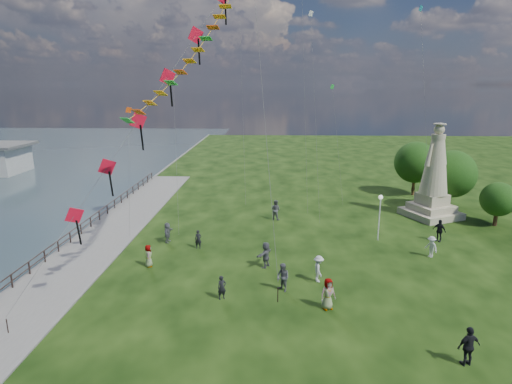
{
  "coord_description": "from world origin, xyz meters",
  "views": [
    {
      "loc": [
        0.13,
        -20.16,
        12.58
      ],
      "look_at": [
        -1.0,
        8.0,
        5.5
      ],
      "focal_mm": 30.0,
      "sensor_mm": 36.0,
      "label": 1
    }
  ],
  "objects_px": {
    "person_11": "(266,255)",
    "statue": "(434,183)",
    "person_10": "(149,256)",
    "person_8": "(431,247)",
    "person_0": "(222,288)",
    "person_5": "(168,232)",
    "lamppost": "(380,208)",
    "person_7": "(275,210)",
    "person_1": "(283,278)",
    "person_4": "(328,294)",
    "person_6": "(198,239)",
    "person_2": "(319,269)",
    "person_3": "(469,346)",
    "person_9": "(439,230)"
  },
  "relations": [
    {
      "from": "person_3",
      "to": "person_9",
      "type": "bearing_deg",
      "value": -121.37
    },
    {
      "from": "statue",
      "to": "person_1",
      "type": "bearing_deg",
      "value": -157.44
    },
    {
      "from": "person_0",
      "to": "person_5",
      "type": "relative_size",
      "value": 0.88
    },
    {
      "from": "lamppost",
      "to": "person_7",
      "type": "bearing_deg",
      "value": 148.24
    },
    {
      "from": "person_4",
      "to": "person_11",
      "type": "relative_size",
      "value": 1.01
    },
    {
      "from": "person_8",
      "to": "lamppost",
      "type": "bearing_deg",
      "value": -166.64
    },
    {
      "from": "person_0",
      "to": "person_6",
      "type": "xyz_separation_m",
      "value": [
        -2.84,
        8.15,
        0.0
      ]
    },
    {
      "from": "statue",
      "to": "person_2",
      "type": "xyz_separation_m",
      "value": [
        -12.48,
        -14.8,
        -2.54
      ]
    },
    {
      "from": "person_6",
      "to": "person_8",
      "type": "xyz_separation_m",
      "value": [
        17.74,
        -1.07,
        0.07
      ]
    },
    {
      "from": "person_3",
      "to": "person_7",
      "type": "xyz_separation_m",
      "value": [
        -8.75,
        21.67,
        0.01
      ]
    },
    {
      "from": "person_1",
      "to": "person_3",
      "type": "relative_size",
      "value": 0.94
    },
    {
      "from": "person_8",
      "to": "person_11",
      "type": "bearing_deg",
      "value": -107.64
    },
    {
      "from": "person_3",
      "to": "person_4",
      "type": "distance_m",
      "value": 7.59
    },
    {
      "from": "lamppost",
      "to": "person_4",
      "type": "distance_m",
      "value": 12.93
    },
    {
      "from": "person_2",
      "to": "person_7",
      "type": "height_order",
      "value": "person_7"
    },
    {
      "from": "person_5",
      "to": "person_8",
      "type": "distance_m",
      "value": 20.62
    },
    {
      "from": "person_1",
      "to": "person_0",
      "type": "bearing_deg",
      "value": -111.79
    },
    {
      "from": "person_8",
      "to": "statue",
      "type": "bearing_deg",
      "value": 132.51
    },
    {
      "from": "person_11",
      "to": "person_6",
      "type": "bearing_deg",
      "value": -92.04
    },
    {
      "from": "person_7",
      "to": "person_8",
      "type": "xyz_separation_m",
      "value": [
        11.62,
        -8.78,
        -0.16
      ]
    },
    {
      "from": "person_8",
      "to": "person_3",
      "type": "bearing_deg",
      "value": -40.67
    },
    {
      "from": "lamppost",
      "to": "person_9",
      "type": "relative_size",
      "value": 2.08
    },
    {
      "from": "person_1",
      "to": "person_4",
      "type": "distance_m",
      "value": 3.29
    },
    {
      "from": "person_1",
      "to": "person_10",
      "type": "distance_m",
      "value": 10.03
    },
    {
      "from": "person_1",
      "to": "person_9",
      "type": "xyz_separation_m",
      "value": [
        13.06,
        9.34,
        0.02
      ]
    },
    {
      "from": "lamppost",
      "to": "person_0",
      "type": "distance_m",
      "value": 15.99
    },
    {
      "from": "statue",
      "to": "lamppost",
      "type": "height_order",
      "value": "statue"
    },
    {
      "from": "person_4",
      "to": "person_10",
      "type": "distance_m",
      "value": 13.17
    },
    {
      "from": "person_0",
      "to": "person_7",
      "type": "relative_size",
      "value": 0.76
    },
    {
      "from": "person_9",
      "to": "person_11",
      "type": "relative_size",
      "value": 1.0
    },
    {
      "from": "person_11",
      "to": "statue",
      "type": "bearing_deg",
      "value": 158.15
    },
    {
      "from": "person_1",
      "to": "statue",
      "type": "bearing_deg",
      "value": 98.02
    },
    {
      "from": "statue",
      "to": "person_7",
      "type": "height_order",
      "value": "statue"
    },
    {
      "from": "person_10",
      "to": "person_8",
      "type": "bearing_deg",
      "value": -96.74
    },
    {
      "from": "person_4",
      "to": "person_9",
      "type": "height_order",
      "value": "person_4"
    },
    {
      "from": "person_3",
      "to": "person_4",
      "type": "xyz_separation_m",
      "value": [
        -5.81,
        4.88,
        -0.03
      ]
    },
    {
      "from": "person_7",
      "to": "person_11",
      "type": "relative_size",
      "value": 1.05
    },
    {
      "from": "person_2",
      "to": "person_11",
      "type": "xyz_separation_m",
      "value": [
        -3.5,
        2.18,
        0.04
      ]
    },
    {
      "from": "statue",
      "to": "person_7",
      "type": "relative_size",
      "value": 4.67
    },
    {
      "from": "statue",
      "to": "person_5",
      "type": "relative_size",
      "value": 5.41
    },
    {
      "from": "person_4",
      "to": "person_5",
      "type": "xyz_separation_m",
      "value": [
        -11.81,
        10.33,
        -0.1
      ]
    },
    {
      "from": "person_5",
      "to": "person_11",
      "type": "xyz_separation_m",
      "value": [
        8.14,
        -4.61,
        0.09
      ]
    },
    {
      "from": "person_7",
      "to": "person_9",
      "type": "xyz_separation_m",
      "value": [
        13.47,
        -5.35,
        -0.04
      ]
    },
    {
      "from": "person_5",
      "to": "person_1",
      "type": "bearing_deg",
      "value": -127.1
    },
    {
      "from": "person_8",
      "to": "person_7",
      "type": "bearing_deg",
      "value": -155.2
    },
    {
      "from": "person_1",
      "to": "person_4",
      "type": "relative_size",
      "value": 0.97
    },
    {
      "from": "person_2",
      "to": "person_6",
      "type": "height_order",
      "value": "person_2"
    },
    {
      "from": "person_6",
      "to": "person_8",
      "type": "height_order",
      "value": "person_8"
    },
    {
      "from": "lamppost",
      "to": "person_5",
      "type": "bearing_deg",
      "value": -176.12
    },
    {
      "from": "person_5",
      "to": "person_11",
      "type": "height_order",
      "value": "person_11"
    }
  ]
}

